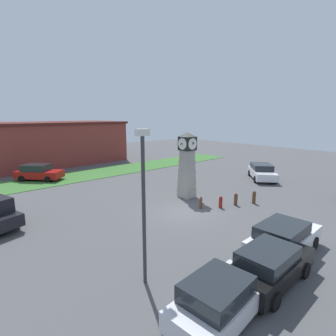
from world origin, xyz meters
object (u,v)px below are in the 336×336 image
(bollard_near_tower, at_px, (254,197))
(car_navy_sedan, at_px, (220,299))
(car_far_lot, at_px, (38,172))
(street_lamp_near_road, at_px, (144,197))
(car_near_tower, at_px, (270,265))
(bollard_far_row, at_px, (221,202))
(car_end_of_row, at_px, (262,172))
(bollard_end_row, at_px, (201,203))
(car_by_building, at_px, (284,238))
(bollard_mid_row, at_px, (236,199))
(clock_tower, at_px, (187,165))

(bollard_near_tower, bearing_deg, car_navy_sedan, -154.28)
(car_far_lot, height_order, street_lamp_near_road, street_lamp_near_road)
(car_near_tower, distance_m, street_lamp_near_road, 5.52)
(bollard_far_row, distance_m, car_end_of_row, 10.30)
(bollard_end_row, height_order, car_far_lot, car_far_lot)
(car_by_building, distance_m, car_end_of_row, 15.22)
(car_navy_sedan, height_order, car_by_building, car_navy_sedan)
(bollard_far_row, distance_m, car_navy_sedan, 10.59)
(bollard_end_row, bearing_deg, street_lamp_near_road, -152.66)
(car_by_building, xyz_separation_m, street_lamp_near_road, (-6.19, 2.55, 2.69))
(bollard_mid_row, relative_size, street_lamp_near_road, 0.15)
(car_by_building, xyz_separation_m, car_end_of_row, (12.82, 8.21, 0.01))
(clock_tower, distance_m, bollard_mid_row, 4.49)
(car_far_lot, bearing_deg, car_near_tower, -85.81)
(car_near_tower, relative_size, car_by_building, 0.94)
(bollard_far_row, bearing_deg, street_lamp_near_road, -160.30)
(bollard_mid_row, relative_size, car_by_building, 0.20)
(car_by_building, height_order, street_lamp_near_road, street_lamp_near_road)
(bollard_far_row, relative_size, street_lamp_near_road, 0.14)
(bollard_end_row, distance_m, car_near_tower, 8.49)
(bollard_mid_row, relative_size, car_near_tower, 0.21)
(car_navy_sedan, relative_size, street_lamp_near_road, 0.66)
(bollard_end_row, distance_m, car_by_building, 6.84)
(car_navy_sedan, bearing_deg, bollard_near_tower, 25.72)
(bollard_far_row, distance_m, car_near_tower, 8.46)
(bollard_end_row, bearing_deg, car_near_tower, -120.46)
(car_navy_sedan, distance_m, car_by_building, 5.65)
(bollard_mid_row, xyz_separation_m, car_navy_sedan, (-9.71, -6.00, 0.32))
(bollard_near_tower, relative_size, car_near_tower, 0.23)
(car_navy_sedan, distance_m, car_far_lot, 23.51)
(bollard_mid_row, distance_m, car_far_lot, 19.41)
(car_near_tower, bearing_deg, car_by_building, 14.78)
(bollard_mid_row, bearing_deg, street_lamp_near_road, -164.55)
(bollard_mid_row, bearing_deg, car_near_tower, -137.80)
(bollard_end_row, bearing_deg, bollard_near_tower, -27.11)
(clock_tower, height_order, bollard_mid_row, clock_tower)
(car_end_of_row, bearing_deg, bollard_far_row, -166.30)
(bollard_far_row, bearing_deg, car_navy_sedan, -142.91)
(car_end_of_row, bearing_deg, street_lamp_near_road, -163.41)
(bollard_far_row, height_order, street_lamp_near_road, street_lamp_near_road)
(bollard_far_row, height_order, car_end_of_row, car_end_of_row)
(bollard_mid_row, bearing_deg, bollard_far_row, 163.24)
(clock_tower, distance_m, car_end_of_row, 10.15)
(car_by_building, bearing_deg, clock_tower, 72.64)
(bollard_mid_row, height_order, car_by_building, car_by_building)
(bollard_near_tower, bearing_deg, bollard_mid_row, 152.81)
(bollard_near_tower, xyz_separation_m, bollard_end_row, (-3.73, 1.91, -0.06))
(bollard_near_tower, xyz_separation_m, car_end_of_row, (7.40, 3.50, 0.30))
(clock_tower, xyz_separation_m, street_lamp_near_road, (-9.06, -6.61, 0.90))
(car_end_of_row, bearing_deg, bollard_mid_row, -162.08)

